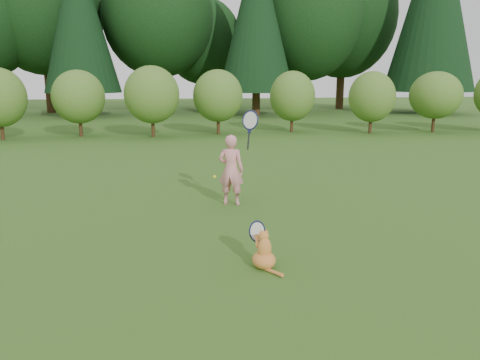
{
  "coord_description": "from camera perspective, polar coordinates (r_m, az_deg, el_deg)",
  "views": [
    {
      "loc": [
        -0.93,
        -6.75,
        2.37
      ],
      "look_at": [
        0.2,
        0.8,
        0.7
      ],
      "focal_mm": 35.0,
      "sensor_mm": 36.0,
      "label": 1
    }
  ],
  "objects": [
    {
      "name": "ground",
      "position": [
        7.21,
        -0.64,
        -6.84
      ],
      "size": [
        100.0,
        100.0,
        0.0
      ],
      "primitive_type": "plane",
      "color": "#225718",
      "rests_on": "ground"
    },
    {
      "name": "shrub_row",
      "position": [
        19.8,
        -5.88,
        9.45
      ],
      "size": [
        28.0,
        3.0,
        2.8
      ],
      "primitive_type": null,
      "color": "#497022",
      "rests_on": "ground"
    },
    {
      "name": "child",
      "position": [
        8.82,
        -1.02,
        1.45
      ],
      "size": [
        0.81,
        0.58,
        2.01
      ],
      "rotation": [
        0.0,
        0.0,
        2.75
      ],
      "color": "pink",
      "rests_on": "ground"
    },
    {
      "name": "cat",
      "position": [
        6.0,
        2.91,
        -8.28
      ],
      "size": [
        0.39,
        0.69,
        0.69
      ],
      "rotation": [
        0.0,
        0.0,
        0.13
      ],
      "color": "orange",
      "rests_on": "ground"
    },
    {
      "name": "tennis_ball",
      "position": [
        8.56,
        -3.13,
        0.39
      ],
      "size": [
        0.06,
        0.06,
        0.06
      ],
      "color": "yellow",
      "rests_on": "ground"
    }
  ]
}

